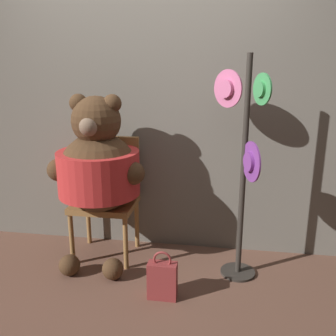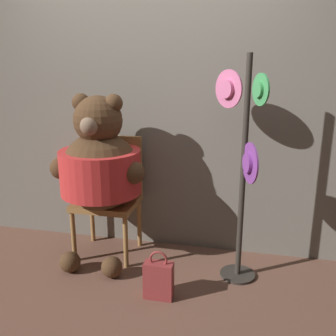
{
  "view_description": "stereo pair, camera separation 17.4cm",
  "coord_description": "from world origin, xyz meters",
  "px_view_note": "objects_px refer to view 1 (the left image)",
  "views": [
    {
      "loc": [
        0.69,
        -2.66,
        1.66
      ],
      "look_at": [
        0.25,
        0.12,
        0.86
      ],
      "focal_mm": 40.0,
      "sensor_mm": 36.0,
      "label": 1
    },
    {
      "loc": [
        0.86,
        -2.63,
        1.66
      ],
      "look_at": [
        0.25,
        0.12,
        0.86
      ],
      "focal_mm": 40.0,
      "sensor_mm": 36.0,
      "label": 2
    }
  ],
  "objects_px": {
    "teddy_bear": "(98,168)",
    "chair": "(107,191)",
    "handbag_on_ground": "(162,280)",
    "hat_display_rack": "(242,160)"
  },
  "relations": [
    {
      "from": "handbag_on_ground",
      "to": "hat_display_rack",
      "type": "bearing_deg",
      "value": 37.07
    },
    {
      "from": "chair",
      "to": "handbag_on_ground",
      "type": "height_order",
      "value": "chair"
    },
    {
      "from": "teddy_bear",
      "to": "chair",
      "type": "bearing_deg",
      "value": 86.13
    },
    {
      "from": "chair",
      "to": "hat_display_rack",
      "type": "height_order",
      "value": "hat_display_rack"
    },
    {
      "from": "teddy_bear",
      "to": "hat_display_rack",
      "type": "distance_m",
      "value": 1.16
    },
    {
      "from": "chair",
      "to": "handbag_on_ground",
      "type": "bearing_deg",
      "value": -46.45
    },
    {
      "from": "chair",
      "to": "teddy_bear",
      "type": "xyz_separation_m",
      "value": [
        -0.01,
        -0.16,
        0.26
      ]
    },
    {
      "from": "teddy_bear",
      "to": "handbag_on_ground",
      "type": "xyz_separation_m",
      "value": [
        0.61,
        -0.47,
        -0.68
      ]
    },
    {
      "from": "teddy_bear",
      "to": "handbag_on_ground",
      "type": "height_order",
      "value": "teddy_bear"
    },
    {
      "from": "chair",
      "to": "handbag_on_ground",
      "type": "xyz_separation_m",
      "value": [
        0.6,
        -0.63,
        -0.42
      ]
    }
  ]
}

